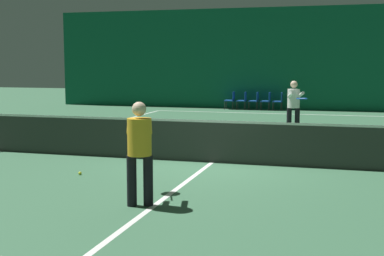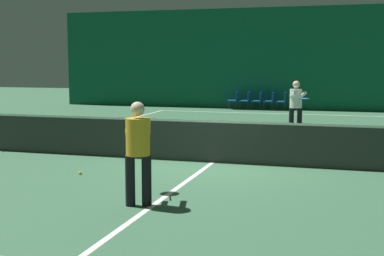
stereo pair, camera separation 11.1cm
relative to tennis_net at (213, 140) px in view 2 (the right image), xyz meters
name	(u,v)px [view 2 (the right image)]	position (x,y,z in m)	size (l,w,h in m)	color
ground_plane	(213,162)	(0.00, 0.00, -0.51)	(60.00, 60.00, 0.00)	#386647
backdrop_curtain	(287,59)	(0.00, 14.05, 1.89)	(23.00, 0.12, 4.80)	#0F5138
court_line_baseline_far	(281,114)	(0.00, 11.90, -0.51)	(11.00, 0.10, 0.00)	white
court_line_service_far	(260,129)	(0.00, 6.40, -0.51)	(8.25, 0.10, 0.00)	white
court_line_sideline_left	(3,151)	(-5.50, 0.00, -0.51)	(0.10, 23.80, 0.00)	white
court_line_centre	(213,162)	(0.00, 0.00, -0.51)	(0.10, 12.80, 0.00)	white
tennis_net	(213,140)	(0.00, 0.00, 0.00)	(12.00, 0.10, 1.07)	#2D332D
player_near	(138,145)	(-0.23, -3.81, 0.44)	(0.81, 1.37, 1.63)	black
player_far	(296,103)	(1.29, 5.44, 0.46)	(0.78, 1.39, 1.66)	black
courtside_chair_0	(234,99)	(-2.40, 13.50, -0.03)	(0.44, 0.44, 0.84)	#2D2D2D
courtside_chair_1	(246,99)	(-1.83, 13.50, -0.03)	(0.44, 0.44, 0.84)	#2D2D2D
courtside_chair_2	(258,100)	(-1.26, 13.50, -0.03)	(0.44, 0.44, 0.84)	#2D2D2D
courtside_chair_3	(270,100)	(-0.69, 13.50, -0.03)	(0.44, 0.44, 0.84)	#2D2D2D
courtside_chair_4	(283,100)	(-0.12, 13.50, -0.03)	(0.44, 0.44, 0.84)	#2D2D2D
tennis_ball	(80,173)	(-2.22, -2.02, -0.48)	(0.07, 0.07, 0.07)	#D1DB33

